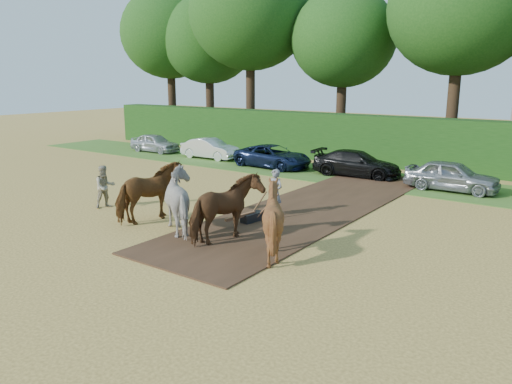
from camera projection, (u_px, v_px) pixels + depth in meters
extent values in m
plane|color=gold|center=(165.00, 246.00, 16.00)|extent=(120.00, 120.00, 0.00)
cube|color=#472D1C|center=(313.00, 207.00, 20.68)|extent=(4.50, 17.00, 0.05)
cube|color=#38601E|center=(352.00, 177.00, 27.08)|extent=(50.00, 5.00, 0.03)
cube|color=#14380F|center=(385.00, 141.00, 30.31)|extent=(46.00, 1.60, 3.00)
imported|color=#BDB695|center=(105.00, 187.00, 20.55)|extent=(0.92, 1.04, 1.77)
imported|color=#262733|center=(171.00, 183.00, 21.31)|extent=(0.46, 1.03, 1.72)
imported|color=brown|center=(150.00, 193.00, 18.49)|extent=(1.54, 2.76, 2.21)
imported|color=beige|center=(186.00, 201.00, 17.33)|extent=(2.43, 2.16, 2.21)
imported|color=#54321A|center=(226.00, 209.00, 16.16)|extent=(1.54, 2.76, 2.21)
imported|color=brown|center=(273.00, 220.00, 15.00)|extent=(2.05, 2.24, 2.21)
cube|color=black|center=(252.00, 218.00, 18.57)|extent=(0.50, 0.99, 0.37)
cube|color=brown|center=(240.00, 216.00, 18.08)|extent=(0.31, 1.47, 0.11)
cylinder|color=brown|center=(259.00, 204.00, 19.04)|extent=(0.06, 1.07, 0.78)
cylinder|color=brown|center=(268.00, 206.00, 18.73)|extent=(0.36, 1.05, 0.78)
imported|color=#9C9C94|center=(275.00, 193.00, 19.29)|extent=(0.73, 0.53, 1.85)
imported|color=#B2B5B9|center=(155.00, 143.00, 35.87)|extent=(3.93, 1.65, 1.33)
imported|color=silver|center=(210.00, 149.00, 32.96)|extent=(4.13, 1.51, 1.35)
imported|color=#121C3A|center=(273.00, 156.00, 29.75)|extent=(4.98, 2.57, 1.34)
imported|color=black|center=(357.00, 164.00, 27.14)|extent=(4.97, 2.35, 1.40)
imported|color=gray|center=(452.00, 176.00, 23.59)|extent=(4.32, 1.78, 1.47)
cylinder|color=#382616|center=(172.00, 104.00, 44.29)|extent=(0.70, 0.70, 5.85)
ellipsoid|color=#163F11|center=(170.00, 33.00, 42.93)|extent=(8.40, 8.40, 7.73)
cylinder|color=#382616|center=(210.00, 108.00, 42.47)|extent=(0.70, 0.70, 5.40)
ellipsoid|color=#163F11|center=(209.00, 39.00, 41.20)|extent=(7.80, 7.80, 7.18)
cylinder|color=#382616|center=(250.00, 104.00, 38.71)|extent=(0.70, 0.70, 6.53)
ellipsoid|color=#163F11|center=(250.00, 13.00, 37.20)|extent=(9.20, 9.20, 8.46)
cylinder|color=#382616|center=(341.00, 115.00, 36.07)|extent=(0.70, 0.70, 5.17)
ellipsoid|color=#163F11|center=(344.00, 38.00, 34.86)|extent=(7.40, 7.40, 6.81)
cylinder|color=#382616|center=(452.00, 115.00, 30.63)|extent=(0.70, 0.70, 6.08)
ellipsoid|color=#163F11|center=(461.00, 7.00, 29.22)|extent=(8.60, 8.60, 7.91)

